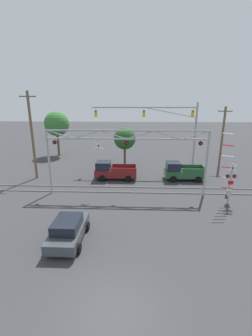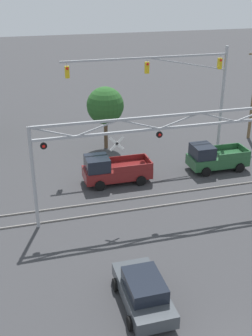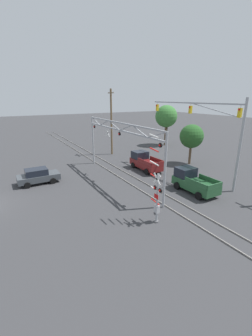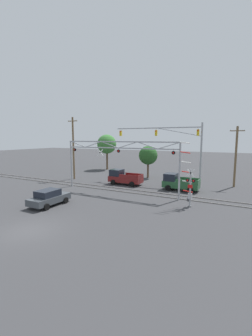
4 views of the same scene
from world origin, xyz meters
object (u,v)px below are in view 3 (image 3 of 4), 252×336
traffic_signal_span (214,125)px  background_tree_beyond_span (167,117)px  pickup_truck_lead (145,162)px  background_tree_far_right_verge (166,116)px  background_tree_far_left_verge (192,136)px  crossing_gantry (119,137)px  crossing_signal_mast (157,196)px  utility_pole_left (111,122)px  sedan_waiting (38,176)px  pickup_truck_following (193,182)px

traffic_signal_span → background_tree_beyond_span: traffic_signal_span is taller
pickup_truck_lead → background_tree_far_right_verge: size_ratio=0.65×
pickup_truck_lead → background_tree_far_left_verge: size_ratio=0.90×
crossing_gantry → background_tree_far_right_verge: 20.12m
background_tree_far_right_verge → crossing_signal_mast: bearing=-40.8°
crossing_gantry → pickup_truck_lead: bearing=111.1°
traffic_signal_span → utility_pole_left: utility_pole_left is taller
sedan_waiting → background_tree_far_left_verge: background_tree_far_left_verge is taller
pickup_truck_lead → pickup_truck_following: size_ratio=1.07×
crossing_signal_mast → utility_pole_left: utility_pole_left is taller
pickup_truck_lead → pickup_truck_following: 7.92m
traffic_signal_span → utility_pole_left: size_ratio=1.32×
utility_pole_left → background_tree_far_right_verge: 11.73m
pickup_truck_following → background_tree_far_left_verge: size_ratio=0.84×
pickup_truck_lead → background_tree_beyond_span: 16.59m
sedan_waiting → background_tree_far_left_verge: size_ratio=0.79×
traffic_signal_span → sedan_waiting: (-8.50, -15.77, -5.21)m
crossing_gantry → utility_pole_left: size_ratio=1.53×
pickup_truck_following → pickup_truck_lead: bearing=-179.4°
crossing_signal_mast → background_tree_far_left_verge: 16.21m
crossing_signal_mast → background_tree_far_right_verge: bearing=139.2°
pickup_truck_following → crossing_gantry: bearing=-143.7°
pickup_truck_following → background_tree_far_right_verge: 22.00m
background_tree_beyond_span → background_tree_far_right_verge: size_ratio=0.95×
pickup_truck_lead → background_tree_beyond_span: bearing=130.8°
pickup_truck_lead → utility_pole_left: utility_pole_left is taller
sedan_waiting → pickup_truck_following: bearing=52.3°
crossing_signal_mast → pickup_truck_following: crossing_signal_mast is taller
pickup_truck_following → sedan_waiting: bearing=-127.7°
crossing_signal_mast → background_tree_beyond_span: 28.25m
utility_pole_left → background_tree_far_right_verge: utility_pole_left is taller
pickup_truck_following → background_tree_beyond_span: size_ratio=0.65×
crossing_gantry → sedan_waiting: crossing_gantry is taller
background_tree_far_left_verge → pickup_truck_lead: bearing=-98.9°
crossing_signal_mast → pickup_truck_following: bearing=112.6°
crossing_signal_mast → traffic_signal_span: traffic_signal_span is taller
pickup_truck_lead → utility_pole_left: 9.96m
traffic_signal_span → background_tree_far_left_verge: 7.00m
pickup_truck_following → background_tree_beyond_span: bearing=146.8°
background_tree_beyond_span → crossing_gantry: bearing=-53.7°
traffic_signal_span → crossing_gantry: bearing=-122.9°
crossing_gantry → utility_pole_left: (-10.81, 4.47, 0.40)m
crossing_gantry → background_tree_far_right_verge: background_tree_far_right_verge is taller
pickup_truck_lead → crossing_gantry: bearing=-68.9°
utility_pole_left → background_tree_beyond_span: size_ratio=1.42×
traffic_signal_span → utility_pole_left: 16.32m
sedan_waiting → utility_pole_left: bearing=121.0°
background_tree_beyond_span → background_tree_far_right_verge: bearing=-65.5°
sedan_waiting → pickup_truck_lead: bearing=82.3°
pickup_truck_following → background_tree_beyond_span: background_tree_beyond_span is taller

